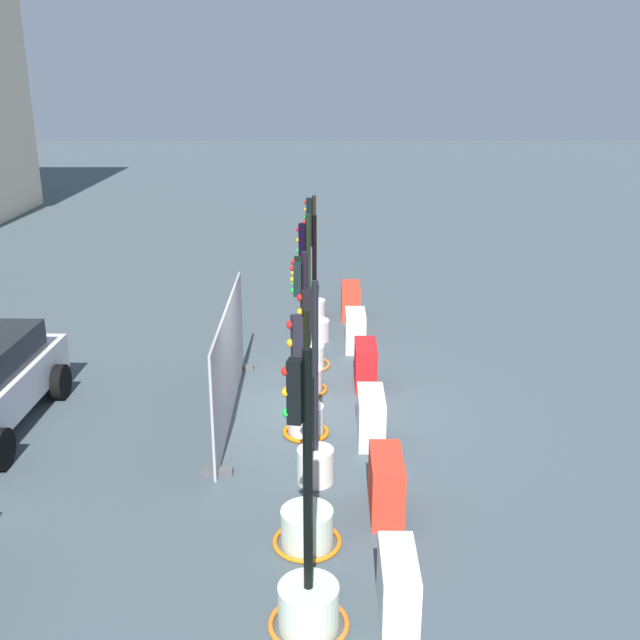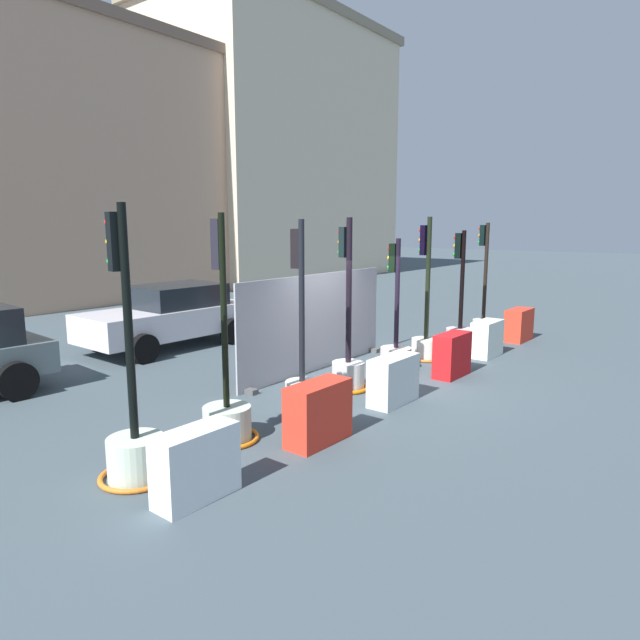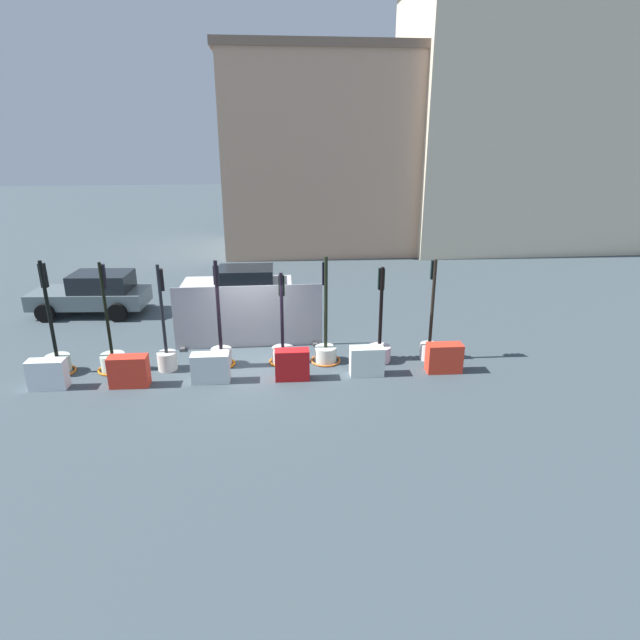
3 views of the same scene
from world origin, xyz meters
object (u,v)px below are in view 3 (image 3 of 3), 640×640
Objects in this scene: traffic_light_0 at (57,356)px; construction_barrier_0 at (48,374)px; traffic_light_7 at (430,340)px; car_grey_saloon at (94,293)px; construction_barrier_1 at (129,371)px; construction_barrier_2 at (211,368)px; traffic_light_6 at (380,344)px; traffic_light_1 at (112,356)px; construction_barrier_3 at (292,365)px; construction_barrier_4 at (367,361)px; traffic_light_5 at (326,346)px; car_white_van at (240,287)px; traffic_light_2 at (166,349)px; traffic_light_3 at (221,349)px; traffic_light_4 at (283,349)px; construction_barrier_5 at (444,358)px.

construction_barrier_0 is at bearing -84.48° from traffic_light_0.
car_grey_saloon is at bearing 154.47° from traffic_light_7.
construction_barrier_2 is (2.26, 0.05, -0.02)m from construction_barrier_1.
traffic_light_6 is at bearing -0.61° from traffic_light_0.
traffic_light_1 is 5.46m from construction_barrier_3.
traffic_light_1 is 7.61m from construction_barrier_4.
traffic_light_5 is 1.54m from construction_barrier_4.
traffic_light_5 is 1.60m from construction_barrier_3.
traffic_light_0 reaches higher than traffic_light_6.
construction_barrier_1 is 7.58m from car_white_van.
traffic_light_2 is at bearing -1.61° from traffic_light_0.
traffic_light_0 is at bearing -179.23° from traffic_light_3.
traffic_light_1 is 0.75× the size of car_white_van.
traffic_light_4 is 6.04m from car_white_van.
traffic_light_2 is at bearing 170.75° from construction_barrier_4.
traffic_light_0 is 1.05m from construction_barrier_0.
construction_barrier_3 is 2.20m from construction_barrier_4.
car_grey_saloon is (-5.09, 6.60, 0.41)m from construction_barrier_2.
construction_barrier_3 is at bearing -75.81° from car_white_van.
traffic_light_5 is 3.28m from traffic_light_7.
construction_barrier_3 is (5.33, -1.16, -0.01)m from traffic_light_1.
traffic_light_6 is 0.68× the size of car_white_van.
traffic_light_4 is at bearing 0.76° from traffic_light_0.
construction_barrier_2 is at bearing -171.81° from traffic_light_7.
traffic_light_1 is at bearing 175.92° from traffic_light_2.
traffic_light_5 is 10.15m from car_grey_saloon.
traffic_light_1 is at bearing 171.85° from construction_barrier_4.
traffic_light_3 is at bearing 0.77° from traffic_light_0.
car_grey_saloon is 5.65m from car_white_van.
traffic_light_3 is at bearing 170.38° from construction_barrier_5.
traffic_light_7 is 13.07m from car_grey_saloon.
construction_barrier_4 is at bearing -60.26° from car_white_van.
construction_barrier_1 is at bearing -111.75° from car_white_van.
traffic_light_6 is 2.96m from construction_barrier_3.
traffic_light_5 reaches higher than traffic_light_3.
traffic_light_7 is 2.94× the size of construction_barrier_2.
traffic_light_2 is at bearing -174.51° from traffic_light_3.
car_grey_saloon is (-10.20, 5.63, 0.27)m from traffic_light_6.
construction_barrier_4 is (9.11, -1.05, -0.09)m from traffic_light_0.
construction_barrier_5 is at bearing -6.73° from traffic_light_2.
traffic_light_0 is at bearing 166.88° from construction_barrier_2.
construction_barrier_2 is at bearing 178.29° from construction_barrier_3.
traffic_light_0 is 3.32× the size of construction_barrier_0.
construction_barrier_4 is (-2.17, -0.95, -0.21)m from traffic_light_7.
construction_barrier_5 is (3.44, -1.09, -0.07)m from traffic_light_5.
traffic_light_2 reaches higher than construction_barrier_4.
traffic_light_7 reaches higher than traffic_light_4.
construction_barrier_2 is at bearing -35.24° from traffic_light_2.
traffic_light_1 is 3.33× the size of construction_barrier_4.
traffic_light_5 is at bearing 0.21° from traffic_light_0.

